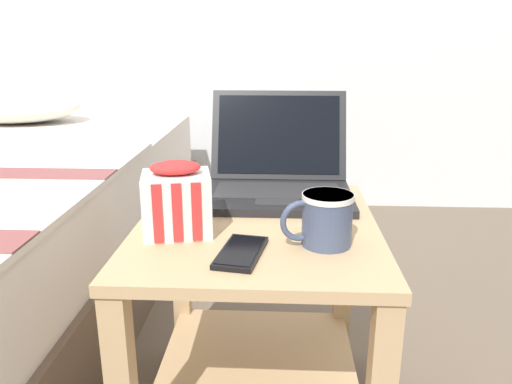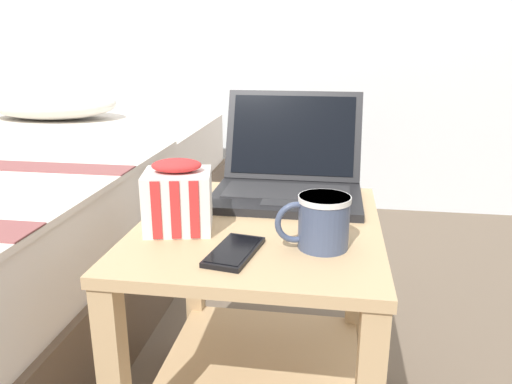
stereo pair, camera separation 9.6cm
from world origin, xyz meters
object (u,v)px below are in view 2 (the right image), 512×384
snack_bag (178,198)px  mug_front_left (322,219)px  laptop (288,176)px  cell_phone (234,251)px

snack_bag → mug_front_left: bearing=-9.5°
laptop → cell_phone: size_ratio=2.27×
snack_bag → laptop: bearing=53.7°
laptop → mug_front_left: size_ratio=2.58×
laptop → snack_bag: laptop is taller
mug_front_left → cell_phone: 0.17m
mug_front_left → snack_bag: snack_bag is taller
snack_bag → cell_phone: (0.13, -0.10, -0.06)m
laptop → snack_bag: 0.33m
laptop → mug_front_left: bearing=-73.9°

